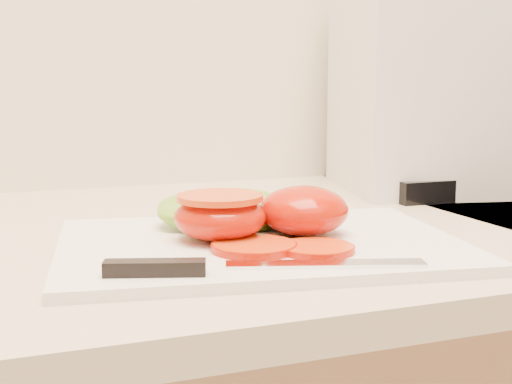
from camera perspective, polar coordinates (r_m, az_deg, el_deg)
name	(u,v)px	position (r m, az deg, el deg)	size (l,w,h in m)	color
cutting_board	(260,245)	(0.69, 0.30, -4.25)	(0.38, 0.27, 0.01)	white
tomato_half_dome	(304,210)	(0.70, 3.84, -1.49)	(0.09, 0.09, 0.05)	#BF1E00
tomato_half_cut	(220,215)	(0.68, -2.90, -1.87)	(0.09, 0.09, 0.04)	#BF1E00
tomato_slice_0	(254,247)	(0.64, -0.16, -4.40)	(0.08, 0.08, 0.01)	#DC4410
tomato_slice_1	(317,248)	(0.64, 4.86, -4.51)	(0.07, 0.07, 0.01)	#DC4410
lettuce_leaf_0	(230,210)	(0.75, -2.12, -1.48)	(0.16, 0.11, 0.03)	#82B630
lettuce_leaf_1	(272,211)	(0.77, 1.30, -1.57)	(0.10, 0.07, 0.02)	#82B630
knife	(224,266)	(0.57, -2.58, -5.96)	(0.26, 0.08, 0.01)	silver
appliance	(415,87)	(1.08, 12.63, 8.18)	(0.20, 0.25, 0.30)	silver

